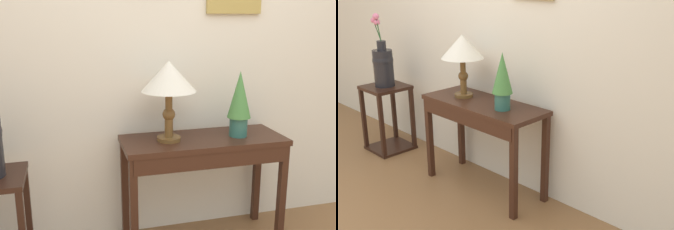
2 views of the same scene
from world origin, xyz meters
TOP-DOWN VIEW (x-y plane):
  - back_wall_with_art at (0.00, 1.60)m, footprint 9.00×0.13m
  - console_table at (0.08, 1.28)m, footprint 1.04×0.41m
  - table_lamp at (-0.15, 1.30)m, footprint 0.33×0.33m
  - potted_plant_on_console at (0.31, 1.28)m, footprint 0.15×0.15m

SIDE VIEW (x-z plane):
  - console_table at x=0.08m, z-range 0.25..0.99m
  - potted_plant_on_console at x=0.31m, z-range 0.75..1.18m
  - table_lamp at x=-0.15m, z-range 0.87..1.36m
  - back_wall_with_art at x=0.00m, z-range 0.00..2.80m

